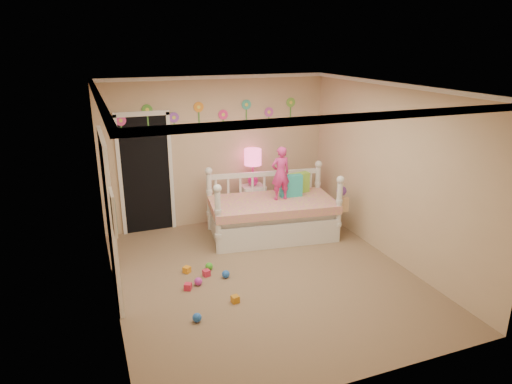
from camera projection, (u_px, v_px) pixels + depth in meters
name	position (u px, v px, depth m)	size (l,w,h in m)	color
floor	(265.00, 276.00, 6.42)	(4.00, 4.50, 0.01)	#7F684C
ceiling	(266.00, 87.00, 5.60)	(4.00, 4.50, 0.01)	white
back_wall	(217.00, 151.00, 8.01)	(4.00, 0.01, 2.60)	tan
left_wall	(107.00, 207.00, 5.33)	(0.01, 4.50, 2.60)	tan
right_wall	(392.00, 173.00, 6.69)	(0.01, 4.50, 2.60)	tan
crown_molding	(266.00, 90.00, 5.61)	(4.00, 4.50, 0.06)	white
daybed	(272.00, 204.00, 7.61)	(2.08, 1.12, 1.13)	white
pillow_turquoise	(291.00, 186.00, 7.72)	(0.37, 0.13, 0.37)	#27C7A5
pillow_lime	(299.00, 183.00, 7.92)	(0.37, 0.14, 0.35)	#90D841
child	(280.00, 173.00, 7.49)	(0.33, 0.21, 0.90)	#E3338E
nightstand	(253.00, 203.00, 8.30)	(0.41, 0.31, 0.68)	white
table_lamp	(253.00, 162.00, 8.05)	(0.30, 0.30, 0.67)	#EC1F99
closet_doorway	(146.00, 173.00, 7.65)	(0.90, 0.04, 2.07)	black
flower_decals	(211.00, 115.00, 7.76)	(3.40, 0.02, 0.50)	#B2668C
mirror_closet	(110.00, 218.00, 5.69)	(0.07, 1.30, 2.10)	white
wall_picture	(113.00, 212.00, 4.47)	(0.05, 0.34, 0.42)	white
hanging_bag	(342.00, 200.00, 7.42)	(0.20, 0.16, 0.36)	beige
toy_scatter	(209.00, 289.00, 5.99)	(0.80, 1.30, 0.11)	#996666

